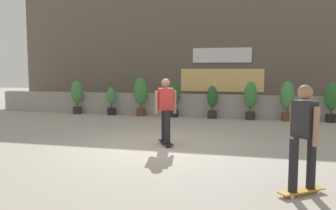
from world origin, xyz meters
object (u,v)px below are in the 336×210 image
Objects in this scene: potted_plant_0 at (77,95)px; potted_plant_3 at (174,97)px; potted_plant_2 at (141,94)px; potted_plant_6 at (287,98)px; potted_plant_5 at (251,98)px; skater_far_left at (166,108)px; potted_plant_1 at (111,100)px; potted_plant_4 at (212,100)px; potted_plant_7 at (332,99)px; skater_far_right at (304,134)px.

potted_plant_0 reaches higher than potted_plant_3.
potted_plant_2 is 1.06× the size of potted_plant_6.
potted_plant_5 is 0.86× the size of skater_far_left.
skater_far_left is (3.80, -5.31, 0.33)m from potted_plant_1.
potted_plant_7 is at bearing -0.00° from potted_plant_4.
potted_plant_2 is 5.76m from potted_plant_6.
skater_far_left is at bearing -44.47° from potted_plant_0.
potted_plant_2 reaches higher than potted_plant_3.
potted_plant_2 reaches higher than potted_plant_7.
potted_plant_6 reaches higher than potted_plant_7.
potted_plant_1 is (1.61, 0.00, -0.21)m from potted_plant_0.
potted_plant_7 is at bearing 47.79° from skater_far_left.
potted_plant_6 is at bearing -0.00° from potted_plant_2.
potted_plant_6 is (5.76, -0.00, -0.06)m from potted_plant_2.
skater_far_right is at bearing -102.54° from potted_plant_7.
potted_plant_3 is at bearing 0.00° from potted_plant_1.
potted_plant_6 is (4.36, 0.00, 0.05)m from potted_plant_3.
potted_plant_5 reaches higher than potted_plant_0.
potted_plant_5 is 5.65m from skater_far_left.
potted_plant_1 is 10.72m from skater_far_right.
potted_plant_4 is at bearing 180.00° from potted_plant_6.
potted_plant_6 is at bearing -180.00° from potted_plant_7.
potted_plant_3 is 5.89m from potted_plant_7.
potted_plant_4 is 4.33m from potted_plant_7.
potted_plant_3 is 1.10× the size of potted_plant_4.
potted_plant_1 is 6.53m from skater_far_left.
potted_plant_6 is at bearing 0.00° from potted_plant_0.
potted_plant_5 is at bearing 0.00° from potted_plant_0.
skater_far_left is at bearing -64.97° from potted_plant_2.
potted_plant_0 is at bearing -180.00° from potted_plant_4.
skater_far_right reaches higher than potted_plant_1.
skater_far_right reaches higher than potted_plant_5.
potted_plant_3 is 3.03m from potted_plant_5.
potted_plant_0 is 0.96× the size of potted_plant_6.
skater_far_right is 1.00× the size of skater_far_left.
potted_plant_2 is at bearing -180.00° from potted_plant_4.
potted_plant_7 reaches higher than potted_plant_1.
skater_far_left is at bearing -54.42° from potted_plant_1.
potted_plant_1 is 0.69× the size of skater_far_right.
skater_far_left reaches higher than potted_plant_4.
potted_plant_4 is 0.88× the size of potted_plant_5.
potted_plant_0 is 4.33m from potted_plant_3.
potted_plant_5 is at bearing 0.00° from potted_plant_3.
potted_plant_1 is at bearing 180.00° from potted_plant_6.
potted_plant_2 is 7.29m from potted_plant_7.
skater_far_right is (2.48, -8.31, 0.23)m from potted_plant_4.
potted_plant_6 is (7.08, 0.00, 0.25)m from potted_plant_1.
potted_plant_6 is 0.88× the size of skater_far_right.
potted_plant_4 is at bearing 0.00° from potted_plant_0.
potted_plant_3 is at bearing -0.00° from potted_plant_2.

